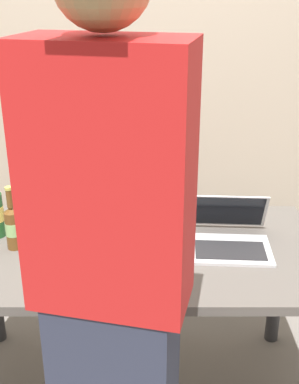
% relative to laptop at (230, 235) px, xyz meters
% --- Properties ---
extents(desk, '(1.57, 0.82, 0.75)m').
position_rel_laptop_xyz_m(desk, '(-0.41, -0.03, -0.14)').
color(desk, '#56514C').
rests_on(desk, ground).
extents(laptop, '(0.36, 0.36, 0.19)m').
position_rel_laptop_xyz_m(laptop, '(0.00, 0.00, 0.00)').
color(laptop, '#B7BABC').
rests_on(laptop, desk).
extents(beer_bottle_green, '(0.06, 0.06, 0.27)m').
position_rel_laptop_xyz_m(beer_bottle_green, '(-0.89, -0.03, 0.06)').
color(beer_bottle_green, brown).
rests_on(beer_bottle_green, desk).
extents(person_figure, '(0.45, 0.35, 1.92)m').
position_rel_laptop_xyz_m(person_figure, '(-0.43, -0.72, 0.20)').
color(person_figure, '#2D3347').
rests_on(person_figure, ground).
extents(back_wall, '(6.00, 0.10, 2.60)m').
position_rel_laptop_xyz_m(back_wall, '(-0.41, 0.79, 0.51)').
color(back_wall, tan).
rests_on(back_wall, ground).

